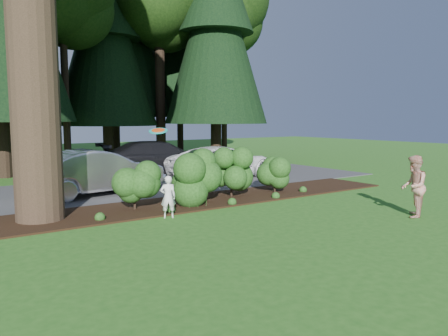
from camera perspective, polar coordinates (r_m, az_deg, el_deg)
name	(u,v)px	position (r m, az deg, el deg)	size (l,w,h in m)	color
ground	(255,223)	(11.59, 4.06, -7.14)	(80.00, 80.00, 0.00)	#245A19
mulch_bed	(192,202)	(14.21, -4.18, -4.50)	(16.00, 2.50, 0.05)	black
driveway	(139,186)	(17.95, -11.08, -2.32)	(22.00, 6.00, 0.03)	#38383A
shrub_row	(214,177)	(14.39, -1.34, -1.18)	(6.53, 1.60, 1.61)	#183811
lily_cluster	(198,193)	(13.25, -3.45, -3.22)	(0.69, 0.09, 0.57)	#183811
car_silver_wagon	(97,172)	(16.17, -16.29, -0.50)	(1.70, 4.87, 1.61)	silver
car_white_suv	(222,162)	(19.98, -0.23, 0.81)	(2.39, 5.17, 1.44)	white
car_dark_suv	(161,158)	(20.81, -8.29, 1.26)	(2.31, 5.68, 1.65)	black
child	(168,197)	(12.09, -7.31, -3.76)	(0.43, 0.28, 1.18)	silver
adult	(414,186)	(13.17, 23.52, -2.20)	(0.84, 0.65, 1.72)	#AB3116
frisbee	(158,131)	(11.82, -8.59, 4.84)	(0.52, 0.50, 0.21)	teal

